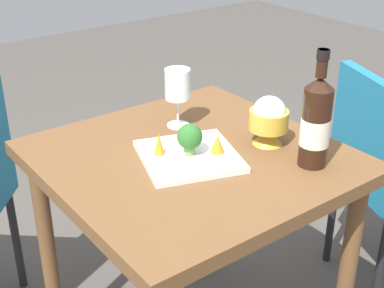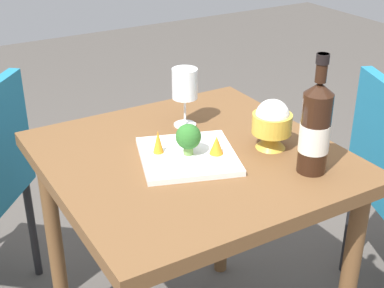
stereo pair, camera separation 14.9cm
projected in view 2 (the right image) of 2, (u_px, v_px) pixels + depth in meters
dining_table at (192, 188)px, 1.56m from camera, size 0.77×0.77×0.75m
wine_bottle at (315, 128)px, 1.37m from camera, size 0.08×0.08×0.31m
wine_glass at (185, 85)px, 1.62m from camera, size 0.08×0.08×0.18m
rice_bowl at (272, 123)px, 1.51m from camera, size 0.11×0.11×0.14m
serving_plate at (188, 156)px, 1.48m from camera, size 0.32×0.32×0.02m
broccoli_floret at (188, 137)px, 1.45m from camera, size 0.07×0.07×0.09m
carrot_garnish_left at (217, 145)px, 1.46m from camera, size 0.04×0.04×0.05m
carrot_garnish_right at (158, 142)px, 1.47m from camera, size 0.03×0.03×0.06m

